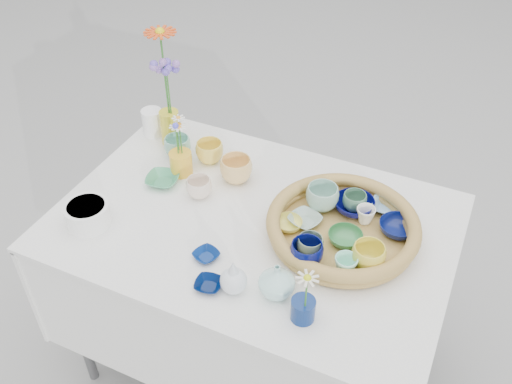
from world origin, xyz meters
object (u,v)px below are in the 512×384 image
at_px(display_table, 254,358).
at_px(wicker_tray, 343,227).
at_px(bud_vase_seafoam, 277,280).
at_px(tall_vase_yellow, 170,127).

height_order(display_table, wicker_tray, wicker_tray).
relative_size(display_table, bud_vase_seafoam, 11.73).
xyz_separation_m(bud_vase_seafoam, tall_vase_yellow, (-0.65, 0.51, 0.01)).
bearing_deg(wicker_tray, tall_vase_yellow, 163.88).
bearing_deg(display_table, wicker_tray, 10.12).
relative_size(display_table, tall_vase_yellow, 9.29).
distance_m(bud_vase_seafoam, tall_vase_yellow, 0.83).
bearing_deg(bud_vase_seafoam, tall_vase_yellow, 141.98).
xyz_separation_m(wicker_tray, bud_vase_seafoam, (-0.09, -0.29, 0.02)).
height_order(bud_vase_seafoam, tall_vase_yellow, tall_vase_yellow).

